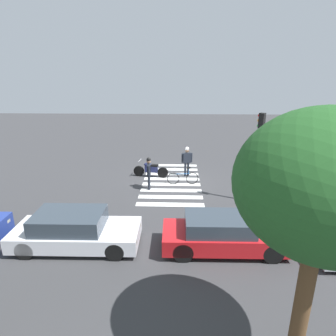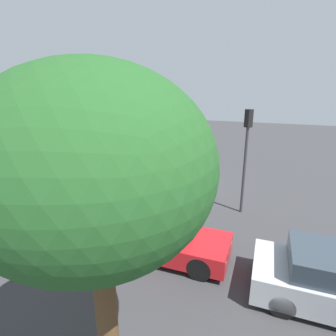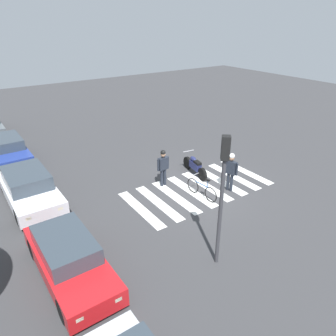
{
  "view_description": "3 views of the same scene",
  "coord_description": "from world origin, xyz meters",
  "px_view_note": "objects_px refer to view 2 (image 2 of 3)",
  "views": [
    {
      "loc": [
        -0.35,
        15.8,
        6.05
      ],
      "look_at": [
        0.16,
        1.32,
        1.28
      ],
      "focal_mm": 30.55,
      "sensor_mm": 36.0,
      "label": 1
    },
    {
      "loc": [
        -5.08,
        13.78,
        5.21
      ],
      "look_at": [
        -0.3,
        1.53,
        1.25
      ],
      "focal_mm": 28.76,
      "sensor_mm": 36.0,
      "label": 2
    },
    {
      "loc": [
        -10.01,
        8.61,
        7.32
      ],
      "look_at": [
        0.89,
        1.15,
        1.02
      ],
      "focal_mm": 34.11,
      "sensor_mm": 36.0,
      "label": 3
    }
  ],
  "objects_px": {
    "officer_by_motorcycle": "(144,167)",
    "car_red_convertible": "(157,236)",
    "leaning_bicycle": "(182,178)",
    "traffic_light_pole": "(246,146)",
    "officer_on_foot": "(194,160)",
    "car_white_van": "(32,209)",
    "police_motorcycle": "(158,167)"
  },
  "relations": [
    {
      "from": "officer_by_motorcycle",
      "to": "car_red_convertible",
      "type": "xyz_separation_m",
      "value": [
        -3.21,
        5.61,
        -0.42
      ]
    },
    {
      "from": "leaning_bicycle",
      "to": "car_red_convertible",
      "type": "relative_size",
      "value": 0.4
    },
    {
      "from": "traffic_light_pole",
      "to": "officer_on_foot",
      "type": "bearing_deg",
      "value": -49.05
    },
    {
      "from": "car_white_van",
      "to": "officer_by_motorcycle",
      "type": "bearing_deg",
      "value": -111.35
    },
    {
      "from": "officer_by_motorcycle",
      "to": "traffic_light_pole",
      "type": "height_order",
      "value": "traffic_light_pole"
    },
    {
      "from": "traffic_light_pole",
      "to": "car_white_van",
      "type": "bearing_deg",
      "value": 28.53
    },
    {
      "from": "officer_on_foot",
      "to": "officer_by_motorcycle",
      "type": "xyz_separation_m",
      "value": [
        2.12,
        2.26,
        -0.02
      ]
    },
    {
      "from": "leaning_bicycle",
      "to": "officer_on_foot",
      "type": "xyz_separation_m",
      "value": [
        -0.25,
        -1.45,
        0.7
      ]
    },
    {
      "from": "leaning_bicycle",
      "to": "traffic_light_pole",
      "type": "height_order",
      "value": "traffic_light_pole"
    },
    {
      "from": "officer_by_motorcycle",
      "to": "traffic_light_pole",
      "type": "relative_size",
      "value": 0.41
    },
    {
      "from": "police_motorcycle",
      "to": "car_white_van",
      "type": "distance_m",
      "value": 7.82
    },
    {
      "from": "officer_by_motorcycle",
      "to": "car_red_convertible",
      "type": "height_order",
      "value": "officer_by_motorcycle"
    },
    {
      "from": "police_motorcycle",
      "to": "leaning_bicycle",
      "type": "height_order",
      "value": "police_motorcycle"
    },
    {
      "from": "car_red_convertible",
      "to": "leaning_bicycle",
      "type": "bearing_deg",
      "value": -78.23
    },
    {
      "from": "leaning_bicycle",
      "to": "car_white_van",
      "type": "height_order",
      "value": "car_white_van"
    },
    {
      "from": "officer_on_foot",
      "to": "car_white_van",
      "type": "bearing_deg",
      "value": 61.2
    },
    {
      "from": "car_white_van",
      "to": "traffic_light_pole",
      "type": "xyz_separation_m",
      "value": [
        -7.52,
        -4.09,
        2.3
      ]
    },
    {
      "from": "officer_by_motorcycle",
      "to": "car_white_van",
      "type": "distance_m",
      "value": 5.97
    },
    {
      "from": "traffic_light_pole",
      "to": "officer_by_motorcycle",
      "type": "bearing_deg",
      "value": -15.24
    },
    {
      "from": "leaning_bicycle",
      "to": "police_motorcycle",
      "type": "bearing_deg",
      "value": -30.99
    },
    {
      "from": "police_motorcycle",
      "to": "car_red_convertible",
      "type": "distance_m",
      "value": 8.28
    },
    {
      "from": "leaning_bicycle",
      "to": "car_white_van",
      "type": "relative_size",
      "value": 0.39
    },
    {
      "from": "officer_on_foot",
      "to": "car_white_van",
      "type": "relative_size",
      "value": 0.41
    },
    {
      "from": "officer_on_foot",
      "to": "traffic_light_pole",
      "type": "distance_m",
      "value": 5.26
    },
    {
      "from": "car_white_van",
      "to": "traffic_light_pole",
      "type": "bearing_deg",
      "value": -151.47
    },
    {
      "from": "car_red_convertible",
      "to": "traffic_light_pole",
      "type": "xyz_separation_m",
      "value": [
        -2.15,
        -4.15,
        2.3
      ]
    },
    {
      "from": "police_motorcycle",
      "to": "car_white_van",
      "type": "bearing_deg",
      "value": 74.55
    },
    {
      "from": "officer_by_motorcycle",
      "to": "car_white_van",
      "type": "xyz_separation_m",
      "value": [
        2.17,
        5.55,
        -0.42
      ]
    },
    {
      "from": "officer_on_foot",
      "to": "leaning_bicycle",
      "type": "bearing_deg",
      "value": 80.08
    },
    {
      "from": "officer_on_foot",
      "to": "car_red_convertible",
      "type": "height_order",
      "value": "officer_on_foot"
    },
    {
      "from": "car_red_convertible",
      "to": "police_motorcycle",
      "type": "bearing_deg",
      "value": -66.54
    },
    {
      "from": "car_white_van",
      "to": "police_motorcycle",
      "type": "bearing_deg",
      "value": -105.45
    }
  ]
}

